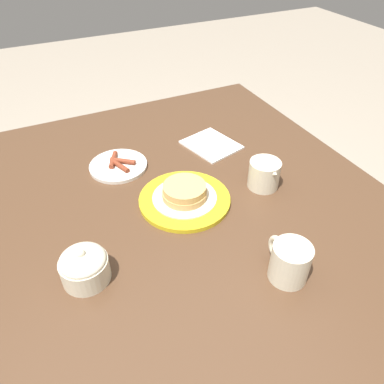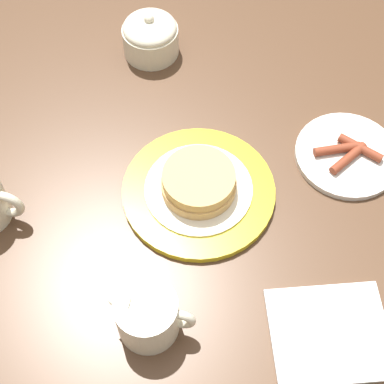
# 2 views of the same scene
# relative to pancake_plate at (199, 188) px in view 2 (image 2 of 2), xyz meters

# --- Properties ---
(ground_plane) EXTENTS (8.00, 8.00, 0.00)m
(ground_plane) POSITION_rel_pancake_plate_xyz_m (-0.03, 0.04, -0.75)
(ground_plane) COLOR gray
(dining_table) EXTENTS (1.22, 1.10, 0.73)m
(dining_table) POSITION_rel_pancake_plate_xyz_m (-0.03, 0.04, -0.13)
(dining_table) COLOR #4C3321
(dining_table) RESTS_ON ground_plane
(pancake_plate) EXTENTS (0.23, 0.23, 0.05)m
(pancake_plate) POSITION_rel_pancake_plate_xyz_m (0.00, 0.00, 0.00)
(pancake_plate) COLOR gold
(pancake_plate) RESTS_ON dining_table
(side_plate_bacon) EXTENTS (0.16, 0.16, 0.02)m
(side_plate_bacon) POSITION_rel_pancake_plate_xyz_m (0.22, 0.11, -0.01)
(side_plate_bacon) COLOR silver
(side_plate_bacon) RESTS_ON dining_table
(creamer_pitcher) EXTENTS (0.12, 0.08, 0.09)m
(creamer_pitcher) POSITION_rel_pancake_plate_xyz_m (-0.03, -0.22, 0.02)
(creamer_pitcher) COLOR beige
(creamer_pitcher) RESTS_ON dining_table
(sugar_bowl) EXTENTS (0.10, 0.10, 0.08)m
(sugar_bowl) POSITION_rel_pancake_plate_xyz_m (-0.13, 0.28, 0.02)
(sugar_bowl) COLOR beige
(sugar_bowl) RESTS_ON dining_table
(napkin) EXTENTS (0.18, 0.17, 0.01)m
(napkin) POSITION_rel_pancake_plate_xyz_m (0.21, -0.19, -0.01)
(napkin) COLOR white
(napkin) RESTS_ON dining_table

